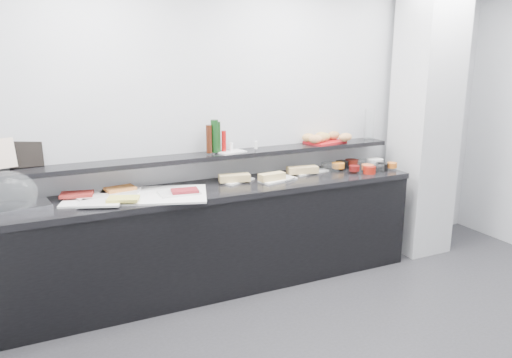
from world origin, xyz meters
name	(u,v)px	position (x,y,z in m)	size (l,w,h in m)	color
back_wall	(274,124)	(0.00, 2.00, 1.35)	(5.00, 0.02, 2.70)	silver
column	(425,120)	(1.50, 1.65, 1.35)	(0.50, 0.50, 2.70)	silver
buffet_cabinet	(217,240)	(-0.70, 1.70, 0.42)	(3.60, 0.60, 0.85)	black
counter_top	(216,190)	(-0.70, 1.70, 0.88)	(3.62, 0.62, 0.05)	black
wall_shelf	(209,156)	(-0.70, 1.88, 1.13)	(3.60, 0.25, 0.04)	black
cloche_base	(21,207)	(-2.19, 1.71, 0.92)	(0.39, 0.26, 0.04)	silver
cloche_dome	(5,195)	(-2.28, 1.70, 1.03)	(0.44, 0.29, 0.34)	white
linen_runner	(137,196)	(-1.37, 1.70, 0.91)	(1.08, 0.51, 0.01)	white
platter_meat_a	(96,195)	(-1.66, 1.80, 0.92)	(0.31, 0.20, 0.01)	silver
food_meat_a	(77,194)	(-1.80, 1.82, 0.94)	(0.24, 0.15, 0.02)	maroon
platter_salmon	(121,190)	(-1.46, 1.85, 0.92)	(0.30, 0.20, 0.01)	silver
food_salmon	(120,189)	(-1.47, 1.84, 0.94)	(0.23, 0.15, 0.02)	orange
platter_cheese	(100,203)	(-1.66, 1.57, 0.92)	(0.30, 0.20, 0.01)	white
food_cheese	(123,199)	(-1.50, 1.54, 0.94)	(0.23, 0.14, 0.02)	#DDD256
platter_meat_b	(179,192)	(-1.05, 1.60, 0.92)	(0.31, 0.21, 0.01)	white
food_meat_b	(185,191)	(-1.02, 1.56, 0.94)	(0.21, 0.13, 0.02)	maroon
sandwich_plate_left	(238,181)	(-0.46, 1.79, 0.91)	(0.30, 0.13, 0.01)	white
sandwich_food_left	(234,178)	(-0.51, 1.76, 0.94)	(0.27, 0.10, 0.06)	tan
tongs_left	(227,181)	(-0.57, 1.77, 0.92)	(0.01, 0.01, 0.16)	silver
sandwich_plate_mid	(278,180)	(-0.13, 1.67, 0.91)	(0.34, 0.15, 0.01)	white
sandwich_food_mid	(272,177)	(-0.19, 1.67, 0.94)	(0.24, 0.09, 0.06)	#D6B870
tongs_mid	(290,180)	(-0.05, 1.59, 0.92)	(0.01, 0.01, 0.16)	silver
sandwich_plate_right	(310,172)	(0.28, 1.81, 0.91)	(0.36, 0.15, 0.01)	silver
sandwich_food_right	(302,170)	(0.18, 1.77, 0.94)	(0.28, 0.11, 0.06)	tan
tongs_right	(311,173)	(0.24, 1.72, 0.92)	(0.01, 0.01, 0.16)	silver
bowl_glass_fruit	(330,167)	(0.50, 1.80, 0.94)	(0.18, 0.18, 0.07)	white
fill_glass_fruit	(338,165)	(0.58, 1.78, 0.95)	(0.12, 0.12, 0.05)	orange
bowl_black_jam	(342,165)	(0.67, 1.84, 0.94)	(0.13, 0.13, 0.07)	black
fill_black_jam	(352,162)	(0.79, 1.85, 0.95)	(0.13, 0.13, 0.05)	#51130B
bowl_glass_cream	(365,164)	(0.89, 1.77, 0.94)	(0.18, 0.18, 0.07)	silver
fill_glass_cream	(375,161)	(1.02, 1.78, 0.95)	(0.16, 0.16, 0.05)	white
bowl_red_jam	(369,170)	(0.76, 1.54, 0.94)	(0.11, 0.11, 0.07)	#9C1A0E
fill_red_jam	(354,168)	(0.64, 1.61, 0.95)	(0.10, 0.10, 0.05)	#570D0C
bowl_glass_salmon	(375,168)	(0.86, 1.58, 0.94)	(0.17, 0.17, 0.07)	white
fill_glass_salmon	(368,167)	(0.79, 1.60, 0.95)	(0.11, 0.11, 0.05)	#CB5D31
bowl_black_fruit	(382,167)	(0.95, 1.60, 0.94)	(0.12, 0.12, 0.07)	black
fill_black_fruit	(392,165)	(1.05, 1.57, 0.95)	(0.09, 0.09, 0.05)	#CE631C
framed_print	(25,150)	(-2.12, 2.00, 1.28)	(0.24, 0.02, 0.26)	black
print_art	(4,153)	(-2.26, 1.94, 1.28)	(0.15, 0.00, 0.22)	beige
condiment_tray	(231,152)	(-0.50, 1.85, 1.16)	(0.24, 0.15, 0.01)	silver
bottle_green_a	(218,137)	(-0.61, 1.89, 1.29)	(0.05, 0.05, 0.26)	#0E3611
bottle_brown	(209,139)	(-0.70, 1.87, 1.28)	(0.05, 0.05, 0.24)	#3C180B
bottle_green_b	(215,136)	(-0.64, 1.88, 1.30)	(0.06, 0.06, 0.28)	#0E3611
bottle_hot	(224,141)	(-0.55, 1.88, 1.25)	(0.04, 0.04, 0.18)	#A50B0B
shaker_salt	(231,147)	(-0.49, 1.88, 1.20)	(0.03, 0.03, 0.07)	white
shaker_pepper	(256,145)	(-0.25, 1.86, 1.20)	(0.03, 0.03, 0.07)	white
bread_tray	(325,142)	(0.50, 1.91, 1.16)	(0.36, 0.25, 0.02)	red
bread_roll_nw	(308,138)	(0.33, 1.93, 1.21)	(0.12, 0.08, 0.08)	tan
bread_roll_n	(321,136)	(0.49, 1.96, 1.21)	(0.13, 0.08, 0.08)	#BD8D48
bread_roll_ne	(334,135)	(0.62, 1.94, 1.21)	(0.14, 0.09, 0.08)	#AE7642
bread_roll_sw	(315,139)	(0.35, 1.83, 1.21)	(0.13, 0.08, 0.08)	tan
bread_roll_se	(345,137)	(0.66, 1.80, 1.21)	(0.16, 0.10, 0.08)	tan
bread_roll_midw	(322,138)	(0.44, 1.87, 1.21)	(0.12, 0.08, 0.08)	tan
bread_roll_mide	(323,137)	(0.48, 1.91, 1.21)	(0.15, 0.10, 0.08)	tan
carafe	(369,124)	(1.02, 1.90, 1.30)	(0.10, 0.10, 0.30)	silver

